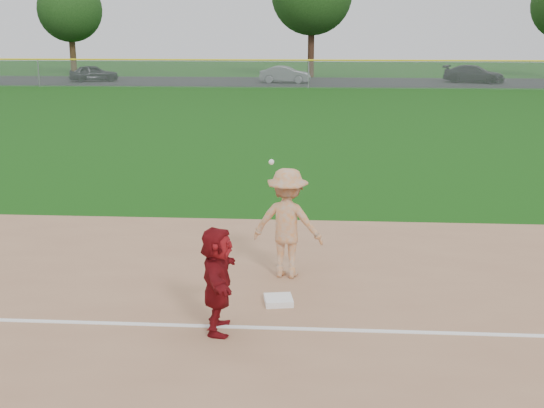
# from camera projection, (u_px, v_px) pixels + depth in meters

# --- Properties ---
(ground) EXTENTS (160.00, 160.00, 0.00)m
(ground) POSITION_uv_depth(u_px,v_px,m) (265.00, 308.00, 10.74)
(ground) COLOR #13480D
(ground) RESTS_ON ground
(foul_line) EXTENTS (60.00, 0.10, 0.01)m
(foul_line) POSITION_uv_depth(u_px,v_px,m) (261.00, 328.00, 9.96)
(foul_line) COLOR white
(foul_line) RESTS_ON infield_dirt
(parking_asphalt) EXTENTS (120.00, 10.00, 0.01)m
(parking_asphalt) POSITION_uv_depth(u_px,v_px,m) (310.00, 82.00, 55.15)
(parking_asphalt) COLOR black
(parking_asphalt) RESTS_ON ground
(first_base) EXTENTS (0.51, 0.51, 0.10)m
(first_base) POSITION_uv_depth(u_px,v_px,m) (279.00, 300.00, 10.84)
(first_base) COLOR white
(first_base) RESTS_ON infield_dirt
(base_runner) EXTENTS (0.59, 1.49, 1.57)m
(base_runner) POSITION_uv_depth(u_px,v_px,m) (217.00, 280.00, 9.68)
(base_runner) COLOR maroon
(base_runner) RESTS_ON infield_dirt
(car_left) EXTENTS (4.22, 2.92, 1.33)m
(car_left) POSITION_uv_depth(u_px,v_px,m) (94.00, 73.00, 55.27)
(car_left) COLOR black
(car_left) RESTS_ON parking_asphalt
(car_mid) EXTENTS (4.09, 1.75, 1.31)m
(car_mid) POSITION_uv_depth(u_px,v_px,m) (285.00, 75.00, 53.86)
(car_mid) COLOR slate
(car_mid) RESTS_ON parking_asphalt
(car_right) EXTENTS (5.10, 3.59, 1.37)m
(car_right) POSITION_uv_depth(u_px,v_px,m) (474.00, 74.00, 54.00)
(car_right) COLOR black
(car_right) RESTS_ON parking_asphalt
(first_base_play) EXTENTS (1.37, 1.10, 2.20)m
(first_base_play) POSITION_uv_depth(u_px,v_px,m) (287.00, 223.00, 11.83)
(first_base_play) COLOR #ACACAF
(first_base_play) RESTS_ON infield_dirt
(outfield_fence) EXTENTS (110.00, 0.12, 110.00)m
(outfield_fence) POSITION_uv_depth(u_px,v_px,m) (309.00, 61.00, 48.87)
(outfield_fence) COLOR #999EA0
(outfield_fence) RESTS_ON ground
(tree_1) EXTENTS (5.80, 5.80, 8.75)m
(tree_1) POSITION_uv_depth(u_px,v_px,m) (70.00, 10.00, 61.91)
(tree_1) COLOR #382714
(tree_1) RESTS_ON ground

